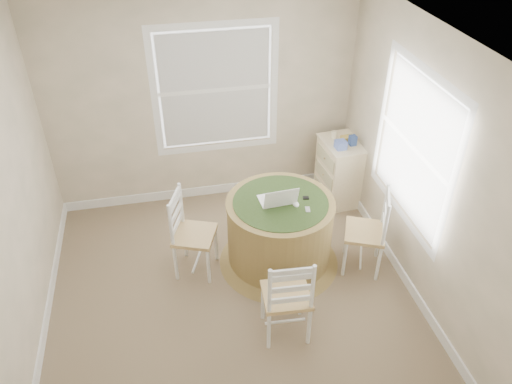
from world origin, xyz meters
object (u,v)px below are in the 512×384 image
object	(u,v)px
chair_left	(195,235)
chair_right	(365,232)
round_table	(280,230)
laptop	(278,199)
corner_chest	(340,171)
chair_near	(286,295)

from	to	relation	value
chair_left	chair_right	distance (m)	1.76
round_table	chair_left	size ratio (longest dim) A/B	1.36
chair_left	chair_right	world-z (taller)	same
laptop	corner_chest	xyz separation A→B (m)	(1.05, 0.97, -0.42)
chair_near	chair_right	world-z (taller)	same
chair_left	corner_chest	bearing A→B (deg)	-43.74
round_table	corner_chest	distance (m)	1.41
round_table	chair_right	bearing A→B (deg)	-7.25
laptop	round_table	bearing A→B (deg)	165.52
round_table	chair_right	world-z (taller)	chair_right
round_table	laptop	world-z (taller)	laptop
chair_near	corner_chest	size ratio (longest dim) A/B	1.16
round_table	chair_near	size ratio (longest dim) A/B	1.36
laptop	corner_chest	bearing A→B (deg)	-141.17
round_table	corner_chest	xyz separation A→B (m)	(1.02, 0.98, -0.02)
chair_left	laptop	xyz separation A→B (m)	(0.85, -0.05, 0.36)
chair_left	chair_near	bearing A→B (deg)	-123.97
chair_right	corner_chest	size ratio (longest dim) A/B	1.16
chair_near	chair_right	bearing A→B (deg)	-142.49
round_table	chair_left	xyz separation A→B (m)	(-0.89, 0.06, 0.04)
round_table	laptop	distance (m)	0.40
chair_left	laptop	world-z (taller)	laptop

